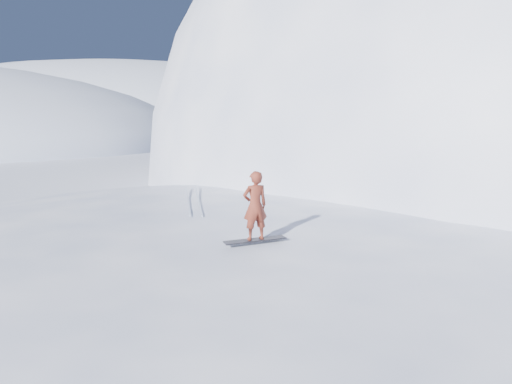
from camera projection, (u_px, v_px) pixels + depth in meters
The scene contains 8 objects.
ground at pixel (220, 313), 13.09m from camera, with size 400.00×400.00×0.00m, color white.
near_ridge at pixel (257, 276), 16.01m from camera, with size 36.00×28.00×4.80m, color white.
peak_shoulder at pixel (388, 191), 32.51m from camera, with size 28.00×24.00×18.00m, color white.
far_ridge_c at pixel (114, 130), 122.23m from camera, with size 140.00×90.00×36.00m, color white.
wind_bumps at pixel (210, 285), 15.19m from camera, with size 16.00×14.40×1.00m.
snowboard at pixel (255, 240), 11.88m from camera, with size 1.67×0.31×0.03m, color black.
snowboarder at pixel (255, 206), 11.71m from camera, with size 0.66×0.43×1.80m, color maroon.
board_tracks at pixel (193, 198), 17.44m from camera, with size 1.64×5.90×0.04m.
Camera 1 is at (1.34, -12.21, 5.79)m, focal length 32.00 mm.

